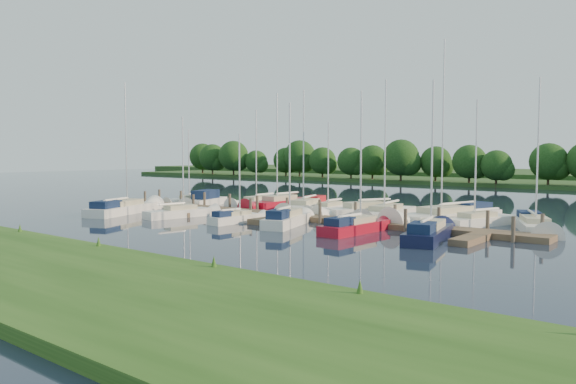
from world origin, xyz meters
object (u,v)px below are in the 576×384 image
Objects in this scene: dock at (288,217)px; sailboat_s_2 at (237,219)px; sailboat_n_5 at (329,210)px; sailboat_n_0 at (191,201)px; motorboat at (204,202)px.

dock is 5.53× the size of sailboat_s_2.
sailboat_n_0 is at bearing 4.73° from sailboat_n_5.
dock is at bearing 163.65° from sailboat_n_0.
sailboat_n_0 reaches higher than sailboat_s_2.
sailboat_n_5 is at bearing 172.82° from motorboat.
sailboat_n_5 is 10.86m from sailboat_s_2.
dock is 4.85× the size of sailboat_n_0.
sailboat_n_5 reaches higher than sailboat_n_0.
dock is at bearing 92.01° from sailboat_n_5.
sailboat_n_0 reaches higher than dock.
sailboat_n_0 is at bearing -28.75° from motorboat.
sailboat_n_5 reaches higher than motorboat.
sailboat_n_0 is (-17.10, 4.68, 0.07)m from dock.
sailboat_s_2 reaches higher than dock.
sailboat_s_2 is (-1.80, -4.21, 0.11)m from dock.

